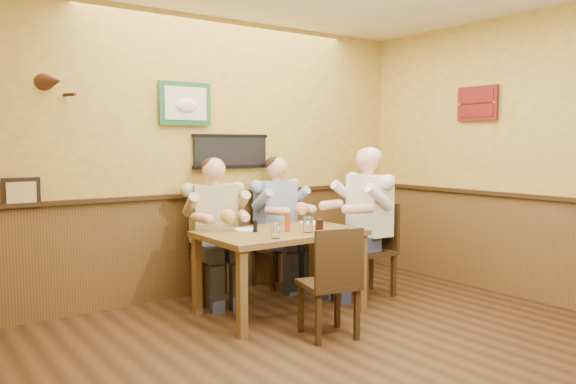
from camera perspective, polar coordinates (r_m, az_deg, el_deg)
name	(u,v)px	position (r m, az deg, el deg)	size (l,w,h in m)	color
room	(377,121)	(3.90, 9.01, 7.16)	(5.02, 5.03, 2.81)	black
dining_table	(280,241)	(5.08, -0.79, -4.96)	(1.40, 0.90, 0.75)	brown
chair_back_left	(214,256)	(5.52, -7.53, -6.50)	(0.41, 0.41, 0.88)	#332210
chair_back_right	(276,246)	(6.04, -1.28, -5.49)	(0.40, 0.40, 0.88)	#332210
chair_right_end	(369,249)	(5.74, 8.21, -5.78)	(0.43, 0.43, 0.94)	#332210
chair_near_side	(328,281)	(4.51, 4.13, -9.03)	(0.41, 0.41, 0.89)	#332210
diner_tan_shirt	(214,237)	(5.49, -7.56, -4.57)	(0.58, 0.58, 1.26)	#C6B888
diner_blue_polo	(276,228)	(6.01, -1.28, -3.73)	(0.58, 0.58, 1.25)	#859FC7
diner_white_elder	(369,229)	(5.70, 8.24, -3.79)	(0.62, 0.62, 1.34)	silver
water_glass_left	(276,231)	(4.64, -1.27, -4.01)	(0.08, 0.08, 0.12)	white
water_glass_mid	(308,225)	(4.96, 2.03, -3.33)	(0.09, 0.09, 0.14)	silver
cola_tumbler	(319,225)	(5.09, 3.20, -3.34)	(0.07, 0.07, 0.10)	black
hot_sauce_bottle	(288,221)	(4.99, -0.03, -2.94)	(0.05, 0.05, 0.19)	#B23312
salt_shaker	(276,228)	(4.95, -1.21, -3.65)	(0.03, 0.03, 0.08)	white
pepper_shaker	(255,226)	(4.99, -3.34, -3.50)	(0.04, 0.04, 0.10)	black
plate_far_left	(246,229)	(5.10, -4.29, -3.81)	(0.22, 0.22, 0.01)	white
plate_far_right	(311,223)	(5.52, 2.30, -3.12)	(0.22, 0.22, 0.01)	white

